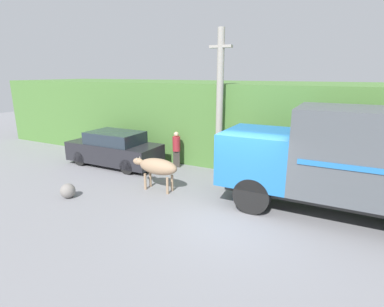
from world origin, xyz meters
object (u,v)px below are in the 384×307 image
brown_cow (157,167)px  parked_suv (114,149)px  cargo_truck (358,160)px  pedestrian_on_hill (176,148)px  roadside_rock (68,191)px  utility_pole (220,102)px

brown_cow → parked_suv: size_ratio=0.42×
cargo_truck → pedestrian_on_hill: 7.32m
cargo_truck → roadside_rock: size_ratio=14.44×
cargo_truck → pedestrian_on_hill: cargo_truck is taller
utility_pole → roadside_rock: size_ratio=11.56×
cargo_truck → roadside_rock: cargo_truck is taller
utility_pole → roadside_rock: (-3.54, -4.81, -2.75)m
pedestrian_on_hill → roadside_rock: bearing=47.6°
pedestrian_on_hill → utility_pole: utility_pole is taller
cargo_truck → utility_pole: 5.56m
parked_suv → pedestrian_on_hill: size_ratio=2.71×
utility_pole → roadside_rock: 6.57m
utility_pole → pedestrian_on_hill: bearing=-177.1°
brown_cow → parked_suv: parked_suv is taller
cargo_truck → brown_cow: bearing=-172.6°
utility_pole → cargo_truck: bearing=-22.3°
pedestrian_on_hill → utility_pole: 2.90m
brown_cow → cargo_truck: bearing=8.1°
brown_cow → roadside_rock: (-2.33, -1.99, -0.63)m
cargo_truck → brown_cow: 6.34m
utility_pole → roadside_rock: bearing=-126.4°
brown_cow → roadside_rock: size_ratio=3.69×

